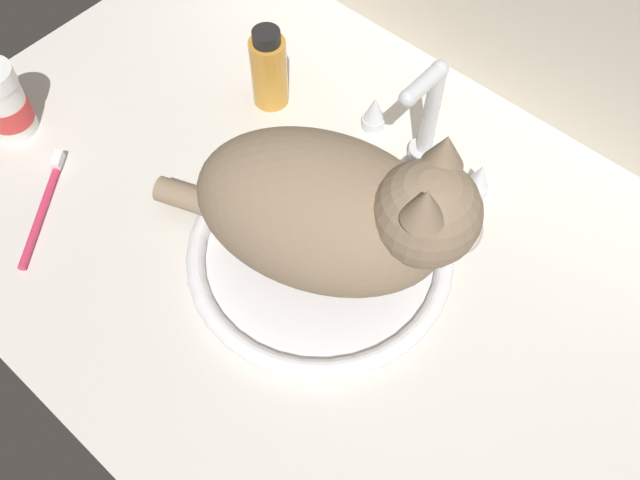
% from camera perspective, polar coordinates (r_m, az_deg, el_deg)
% --- Properties ---
extents(countertop, '(1.09, 0.71, 0.03)m').
position_cam_1_polar(countertop, '(0.89, -0.87, 0.00)').
color(countertop, silver).
rests_on(countertop, ground).
extents(sink_basin, '(0.33, 0.33, 0.02)m').
position_cam_1_polar(sink_basin, '(0.86, 0.00, -1.07)').
color(sink_basin, white).
rests_on(sink_basin, countertop).
extents(faucet, '(0.20, 0.09, 0.17)m').
position_cam_1_polar(faucet, '(0.91, 8.60, 9.02)').
color(faucet, silver).
rests_on(faucet, countertop).
extents(cat, '(0.38, 0.28, 0.22)m').
position_cam_1_polar(cat, '(0.77, 1.59, 2.26)').
color(cat, '#8C755B').
rests_on(cat, sink_basin).
extents(amber_bottle, '(0.05, 0.05, 0.12)m').
position_cam_1_polar(amber_bottle, '(0.98, -4.17, 13.67)').
color(amber_bottle, gold).
rests_on(amber_bottle, countertop).
extents(pill_bottle, '(0.06, 0.06, 0.11)m').
position_cam_1_polar(pill_bottle, '(1.04, -24.31, 10.14)').
color(pill_bottle, white).
rests_on(pill_bottle, countertop).
extents(toothbrush, '(0.11, 0.15, 0.02)m').
position_cam_1_polar(toothbrush, '(0.97, -21.57, 2.62)').
color(toothbrush, '#D83359').
rests_on(toothbrush, countertop).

